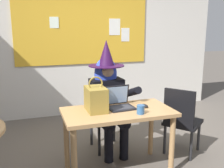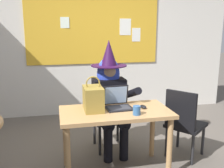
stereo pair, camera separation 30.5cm
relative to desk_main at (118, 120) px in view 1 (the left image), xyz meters
The scene contains 9 objects.
wall_back_bulletin 2.31m from the desk_main, 87.68° to the left, with size 5.27×2.35×2.83m.
desk_main is the anchor object (origin of this frame).
chair_at_desk 0.69m from the desk_main, 85.66° to the left, with size 0.44×0.44×0.89m.
person_costumed 0.58m from the desk_main, 84.12° to the left, with size 0.60×0.70×1.46m.
laptop 0.20m from the desk_main, 62.01° to the left, with size 0.31×0.29×0.24m.
computer_mouse 0.35m from the desk_main, ahead, with size 0.06×0.10×0.03m, color black.
handbag 0.34m from the desk_main, 165.93° to the left, with size 0.20×0.30×0.38m.
coffee_mug 0.31m from the desk_main, 45.75° to the right, with size 0.08×0.08×0.10m, color #336099.
chair_extra_corner 0.91m from the desk_main, ahead, with size 0.59×0.59×0.88m.
Camera 1 is at (-1.00, -2.54, 1.62)m, focal length 41.54 mm.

